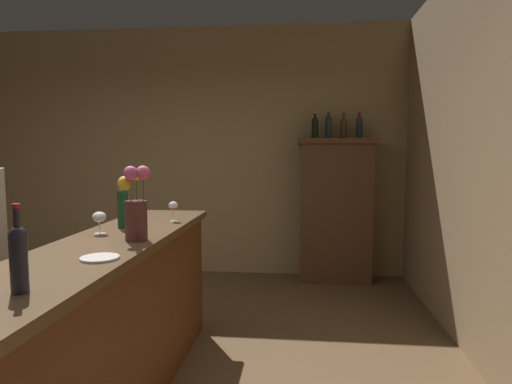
{
  "coord_description": "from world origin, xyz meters",
  "views": [
    {
      "loc": [
        1.43,
        -2.41,
        1.51
      ],
      "look_at": [
        1.14,
        0.32,
        1.25
      ],
      "focal_mm": 30.77,
      "sensor_mm": 36.0,
      "label": 1
    }
  ],
  "objects": [
    {
      "name": "wine_glass_rear",
      "position": [
        0.51,
        0.63,
        1.11
      ],
      "size": [
        0.07,
        0.07,
        0.14
      ],
      "color": "white",
      "rests_on": "bar_counter"
    },
    {
      "name": "cheese_plate",
      "position": [
        0.49,
        -0.48,
        1.01
      ],
      "size": [
        0.18,
        0.18,
        0.01
      ],
      "primitive_type": "cylinder",
      "color": "white",
      "rests_on": "bar_counter"
    },
    {
      "name": "display_bottle_midright",
      "position": [
        2.06,
        2.67,
        1.79
      ],
      "size": [
        0.07,
        0.07,
        0.3
      ],
      "color": "#252931",
      "rests_on": "display_cabinet"
    },
    {
      "name": "display_bottle_left",
      "position": [
        1.57,
        2.67,
        1.78
      ],
      "size": [
        0.08,
        0.08,
        0.3
      ],
      "color": "black",
      "rests_on": "display_cabinet"
    },
    {
      "name": "wine_bottle_merlot",
      "position": [
        0.26,
        0.34,
        1.15
      ],
      "size": [
        0.07,
        0.07,
        0.34
      ],
      "color": "#133B20",
      "rests_on": "bar_counter"
    },
    {
      "name": "bar_counter",
      "position": [
        0.34,
        -0.13,
        0.51
      ],
      "size": [
        0.57,
        2.66,
        1.01
      ],
      "color": "#5C3119",
      "rests_on": "ground"
    },
    {
      "name": "display_bottle_center",
      "position": [
        1.89,
        2.67,
        1.78
      ],
      "size": [
        0.08,
        0.08,
        0.29
      ],
      "color": "#443015",
      "rests_on": "display_cabinet"
    },
    {
      "name": "wall_back",
      "position": [
        0.0,
        2.95,
        1.5
      ],
      "size": [
        5.4,
        0.12,
        3.0
      ],
      "primitive_type": "cube",
      "color": "tan",
      "rests_on": "ground"
    },
    {
      "name": "display_cabinet",
      "position": [
        1.81,
        2.67,
        0.86
      ],
      "size": [
        0.89,
        0.39,
        1.65
      ],
      "color": "brown",
      "rests_on": "ground"
    },
    {
      "name": "display_bottle_midleft",
      "position": [
        1.72,
        2.67,
        1.79
      ],
      "size": [
        0.08,
        0.08,
        0.31
      ],
      "color": "#1D2E30",
      "rests_on": "display_cabinet"
    },
    {
      "name": "wine_glass_front",
      "position": [
        0.2,
        0.12,
        1.11
      ],
      "size": [
        0.08,
        0.08,
        0.14
      ],
      "color": "white",
      "rests_on": "bar_counter"
    },
    {
      "name": "flower_arrangement",
      "position": [
        0.49,
        -0.04,
        1.2
      ],
      "size": [
        0.19,
        0.15,
        0.43
      ],
      "color": "#4E2A28",
      "rests_on": "bar_counter"
    },
    {
      "name": "wine_bottle_malbec",
      "position": [
        0.42,
        -0.97,
        1.14
      ],
      "size": [
        0.06,
        0.06,
        0.32
      ],
      "color": "#242334",
      "rests_on": "bar_counter"
    }
  ]
}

